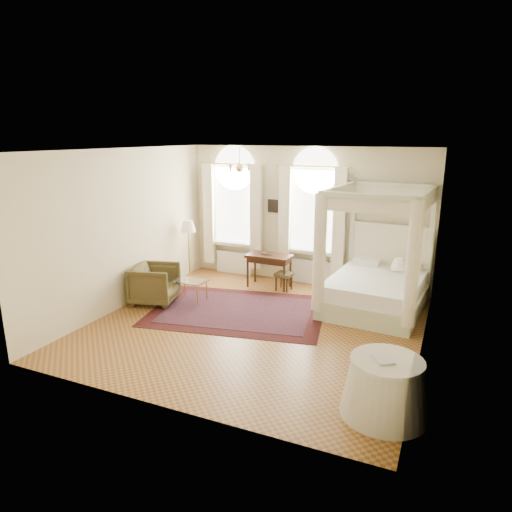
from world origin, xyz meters
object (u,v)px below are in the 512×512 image
(floor_lamp, at_px, (188,229))
(side_table, at_px, (385,387))
(stool, at_px, (284,276))
(armchair, at_px, (155,284))
(nightstand, at_px, (396,289))
(writing_desk, at_px, (269,260))
(canopy_bed, at_px, (376,283))
(coffee_table, at_px, (191,282))

(floor_lamp, xyz_separation_m, side_table, (5.40, -3.93, -0.91))
(stool, relative_size, armchair, 0.45)
(nightstand, relative_size, writing_desk, 0.50)
(nightstand, xyz_separation_m, floor_lamp, (-4.97, -0.50, 1.03))
(canopy_bed, xyz_separation_m, nightstand, (0.33, 0.73, -0.31))
(floor_lamp, bearing_deg, stool, 4.25)
(coffee_table, bearing_deg, writing_desk, 51.17)
(writing_desk, distance_m, side_table, 5.37)
(floor_lamp, bearing_deg, coffee_table, -57.23)
(side_table, bearing_deg, stool, 125.47)
(armchair, bearing_deg, stool, -65.40)
(armchair, bearing_deg, canopy_bed, -86.70)
(nightstand, bearing_deg, side_table, -84.48)
(nightstand, relative_size, side_table, 0.46)
(armchair, relative_size, floor_lamp, 0.61)
(canopy_bed, relative_size, coffee_table, 3.74)
(coffee_table, bearing_deg, nightstand, 23.18)
(canopy_bed, xyz_separation_m, writing_desk, (-2.58, 0.49, 0.10))
(nightstand, height_order, armchair, armchair)
(armchair, distance_m, coffee_table, 0.77)
(canopy_bed, distance_m, nightstand, 0.86)
(writing_desk, xyz_separation_m, armchair, (-1.87, -1.99, -0.26))
(stool, xyz_separation_m, coffee_table, (-1.65, -1.46, 0.06))
(canopy_bed, relative_size, side_table, 2.22)
(coffee_table, distance_m, floor_lamp, 1.76)
(floor_lamp, bearing_deg, nightstand, 5.79)
(writing_desk, height_order, floor_lamp, floor_lamp)
(canopy_bed, bearing_deg, stool, 169.25)
(side_table, bearing_deg, nightstand, 95.52)
(canopy_bed, relative_size, floor_lamp, 1.68)
(side_table, bearing_deg, canopy_bed, 101.60)
(canopy_bed, height_order, coffee_table, canopy_bed)
(nightstand, xyz_separation_m, side_table, (0.43, -4.43, 0.12))
(nightstand, relative_size, armchair, 0.57)
(canopy_bed, bearing_deg, writing_desk, 169.16)
(canopy_bed, height_order, writing_desk, canopy_bed)
(writing_desk, xyz_separation_m, side_table, (3.34, -4.19, -0.30))
(canopy_bed, height_order, armchair, canopy_bed)
(armchair, bearing_deg, side_table, -128.18)
(stool, bearing_deg, armchair, -140.18)
(canopy_bed, xyz_separation_m, coffee_table, (-3.82, -1.05, -0.17))
(canopy_bed, distance_m, stool, 2.22)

